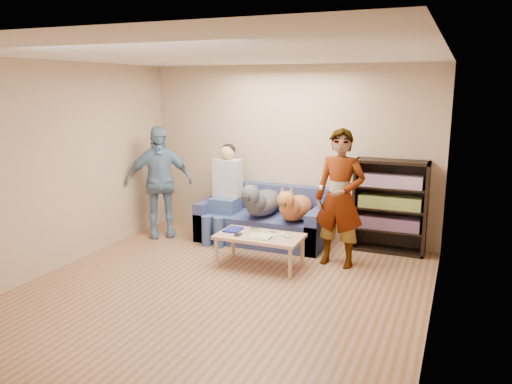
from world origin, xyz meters
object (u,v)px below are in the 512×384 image
at_px(person_standing_right, 340,198).
at_px(dog_tan, 294,207).
at_px(sofa, 264,223).
at_px(person_seated, 225,189).
at_px(dog_gray, 261,202).
at_px(person_standing_left, 159,182).
at_px(bookshelf, 390,204).
at_px(notebook_blue, 233,230).
at_px(coffee_table, 260,238).
at_px(camera_silver, 255,230).

xyz_separation_m(person_standing_right, dog_tan, (-0.72, 0.37, -0.26)).
height_order(sofa, person_seated, person_seated).
height_order(person_seated, dog_gray, person_seated).
bearing_deg(person_standing_left, bookshelf, -28.21).
xyz_separation_m(notebook_blue, bookshelf, (1.85, 1.21, 0.25)).
distance_m(person_standing_left, notebook_blue, 1.69).
height_order(person_seated, bookshelf, person_seated).
distance_m(coffee_table, bookshelf, 1.94).
bearing_deg(coffee_table, dog_gray, 110.88).
relative_size(camera_silver, dog_gray, 0.09).
xyz_separation_m(camera_silver, sofa, (-0.23, 0.90, -0.16)).
height_order(dog_gray, dog_tan, dog_gray).
relative_size(person_standing_right, person_seated, 1.21).
distance_m(person_standing_left, sofa, 1.72).
bearing_deg(dog_tan, sofa, 158.90).
distance_m(person_standing_right, dog_tan, 0.85).
height_order(notebook_blue, dog_gray, dog_gray).
relative_size(notebook_blue, bookshelf, 0.20).
relative_size(coffee_table, bookshelf, 0.85).
bearing_deg(person_standing_right, dog_tan, 159.18).
bearing_deg(camera_silver, coffee_table, -45.00).
height_order(person_standing_left, dog_gray, person_standing_left).
bearing_deg(dog_gray, sofa, 99.51).
xyz_separation_m(camera_silver, dog_tan, (0.32, 0.69, 0.18)).
xyz_separation_m(person_standing_right, person_seated, (-1.85, 0.45, -0.12)).
height_order(camera_silver, bookshelf, bookshelf).
xyz_separation_m(dog_gray, bookshelf, (1.77, 0.40, 0.04)).
distance_m(sofa, person_seated, 0.77).
height_order(sofa, dog_gray, dog_gray).
height_order(person_standing_right, camera_silver, person_standing_right).
bearing_deg(sofa, person_seated, -167.63).
relative_size(person_standing_left, dog_gray, 1.36).
distance_m(notebook_blue, camera_silver, 0.29).
distance_m(person_standing_left, camera_silver, 1.93).
xyz_separation_m(notebook_blue, dog_gray, (0.07, 0.81, 0.21)).
height_order(coffee_table, bookshelf, bookshelf).
distance_m(sofa, coffee_table, 1.09).
xyz_separation_m(person_seated, dog_tan, (1.13, -0.09, -0.15)).
relative_size(person_seated, dog_gray, 1.17).
height_order(person_standing_right, notebook_blue, person_standing_right).
bearing_deg(person_seated, bookshelf, 8.62).
relative_size(dog_gray, coffee_table, 1.14).
xyz_separation_m(person_standing_left, camera_silver, (1.81, -0.53, -0.41)).
bearing_deg(person_standing_left, coffee_table, -57.02).
height_order(dog_gray, coffee_table, dog_gray).
bearing_deg(sofa, coffee_table, -70.90).
distance_m(dog_gray, bookshelf, 1.82).
relative_size(person_standing_right, person_standing_left, 1.04).
bearing_deg(notebook_blue, bookshelf, 33.21).
height_order(notebook_blue, coffee_table, notebook_blue).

